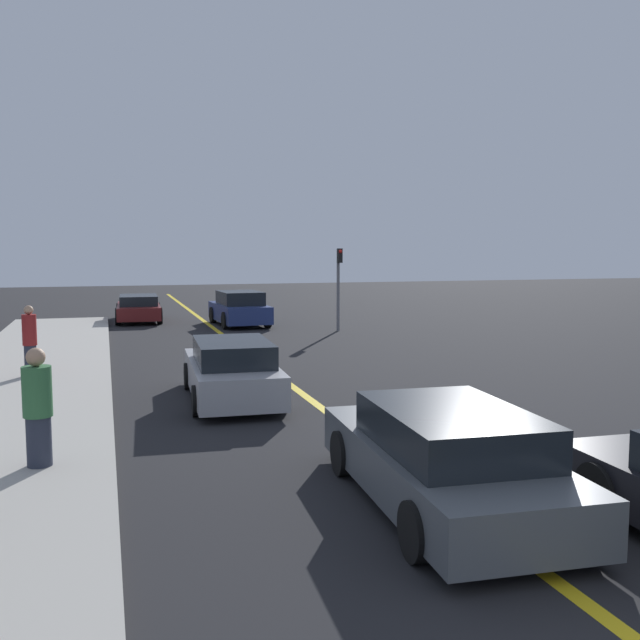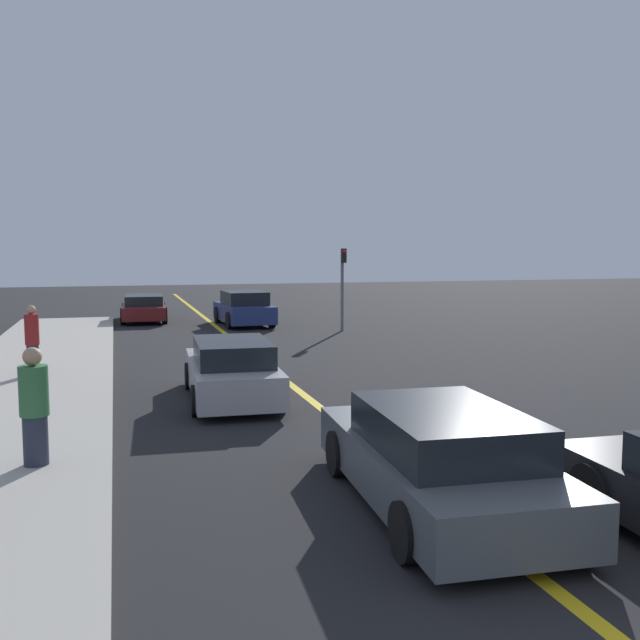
% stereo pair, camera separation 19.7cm
% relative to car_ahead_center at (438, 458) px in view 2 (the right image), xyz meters
% --- Properties ---
extents(road_center_line, '(0.20, 60.00, 0.01)m').
position_rel_car_ahead_center_xyz_m(road_center_line, '(0.13, 12.58, -0.63)').
color(road_center_line, gold).
rests_on(road_center_line, ground_plane).
extents(sidewalk_left, '(3.84, 30.78, 0.14)m').
position_rel_car_ahead_center_xyz_m(sidewalk_left, '(-5.86, 9.96, -0.56)').
color(sidewalk_left, '#ADA89E').
rests_on(sidewalk_left, ground_plane).
extents(car_ahead_center, '(2.21, 4.78, 1.30)m').
position_rel_car_ahead_center_xyz_m(car_ahead_center, '(0.00, 0.00, 0.00)').
color(car_ahead_center, '#4C5156').
rests_on(car_ahead_center, ground_plane).
extents(car_far_distant, '(2.02, 4.48, 1.31)m').
position_rel_car_ahead_center_xyz_m(car_far_distant, '(-1.48, 7.01, -0.00)').
color(car_far_distant, '#9E9EA3').
rests_on(car_far_distant, ground_plane).
extents(car_parked_left_lot, '(2.12, 4.16, 1.44)m').
position_rel_car_ahead_center_xyz_m(car_parked_left_lot, '(1.34, 21.43, 0.06)').
color(car_parked_left_lot, navy).
rests_on(car_parked_left_lot, ground_plane).
extents(car_oncoming_far, '(2.05, 4.48, 1.17)m').
position_rel_car_ahead_center_xyz_m(car_oncoming_far, '(-2.63, 24.30, -0.04)').
color(car_oncoming_far, maroon).
rests_on(car_oncoming_far, ground_plane).
extents(pedestrian_far_standing, '(0.41, 0.41, 1.71)m').
position_rel_car_ahead_center_xyz_m(pedestrian_far_standing, '(-4.99, 2.83, 0.35)').
color(pedestrian_far_standing, '#282D3D').
rests_on(pedestrian_far_standing, sidewalk_left).
extents(pedestrian_by_sign, '(0.34, 0.34, 1.72)m').
position_rel_car_ahead_center_xyz_m(pedestrian_by_sign, '(-5.81, 10.59, 0.37)').
color(pedestrian_by_sign, '#282D3D').
rests_on(pedestrian_by_sign, sidewalk_left).
extents(traffic_light, '(0.18, 0.40, 3.21)m').
position_rel_car_ahead_center_xyz_m(traffic_light, '(4.65, 18.31, 1.39)').
color(traffic_light, slate).
rests_on(traffic_light, ground_plane).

